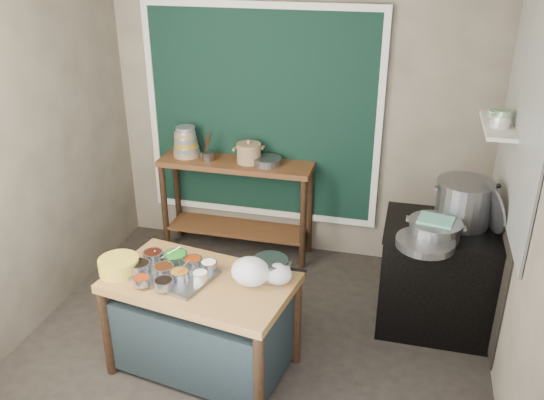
% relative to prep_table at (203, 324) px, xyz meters
% --- Properties ---
extents(floor, '(3.50, 3.00, 0.02)m').
position_rel_prep_table_xyz_m(floor, '(0.27, 0.41, -0.39)').
color(floor, '#2D2722').
rests_on(floor, ground).
extents(back_wall, '(3.50, 0.02, 2.80)m').
position_rel_prep_table_xyz_m(back_wall, '(0.27, 1.92, 1.02)').
color(back_wall, gray).
rests_on(back_wall, floor).
extents(left_wall, '(0.02, 3.00, 2.80)m').
position_rel_prep_table_xyz_m(left_wall, '(-1.49, 0.41, 1.02)').
color(left_wall, gray).
rests_on(left_wall, floor).
extents(right_wall, '(0.02, 3.00, 2.80)m').
position_rel_prep_table_xyz_m(right_wall, '(2.03, 0.41, 1.02)').
color(right_wall, gray).
rests_on(right_wall, floor).
extents(curtain_panel, '(2.10, 0.02, 1.90)m').
position_rel_prep_table_xyz_m(curtain_panel, '(-0.08, 1.88, 0.98)').
color(curtain_panel, black).
rests_on(curtain_panel, back_wall).
extents(curtain_frame, '(2.22, 0.03, 2.02)m').
position_rel_prep_table_xyz_m(curtain_frame, '(-0.08, 1.87, 0.98)').
color(curtain_frame, beige).
rests_on(curtain_frame, back_wall).
extents(tile_panel, '(0.02, 1.70, 1.70)m').
position_rel_prep_table_xyz_m(tile_panel, '(2.01, 0.96, 1.48)').
color(tile_panel, '#B2B2AA').
rests_on(tile_panel, right_wall).
extents(soot_patch, '(0.01, 1.30, 1.30)m').
position_rel_prep_table_xyz_m(soot_patch, '(2.01, 1.06, 0.32)').
color(soot_patch, black).
rests_on(soot_patch, right_wall).
extents(wall_shelf, '(0.22, 0.70, 0.03)m').
position_rel_prep_table_xyz_m(wall_shelf, '(1.90, 1.26, 1.23)').
color(wall_shelf, beige).
rests_on(wall_shelf, right_wall).
extents(prep_table, '(1.35, 0.91, 0.75)m').
position_rel_prep_table_xyz_m(prep_table, '(0.00, 0.00, 0.00)').
color(prep_table, olive).
rests_on(prep_table, floor).
extents(back_counter, '(1.45, 0.40, 0.95)m').
position_rel_prep_table_xyz_m(back_counter, '(-0.28, 1.69, 0.10)').
color(back_counter, brown).
rests_on(back_counter, floor).
extents(stove_block, '(0.90, 0.68, 0.85)m').
position_rel_prep_table_xyz_m(stove_block, '(1.62, 0.96, 0.05)').
color(stove_block, black).
rests_on(stove_block, floor).
extents(stove_top, '(0.92, 0.69, 0.03)m').
position_rel_prep_table_xyz_m(stove_top, '(1.62, 0.96, 0.49)').
color(stove_top, black).
rests_on(stove_top, stove_block).
extents(condiment_tray, '(0.64, 0.53, 0.02)m').
position_rel_prep_table_xyz_m(condiment_tray, '(-0.20, -0.00, 0.39)').
color(condiment_tray, gray).
rests_on(condiment_tray, prep_table).
extents(condiment_bowls, '(0.59, 0.47, 0.07)m').
position_rel_prep_table_xyz_m(condiment_bowls, '(-0.22, 0.01, 0.43)').
color(condiment_bowls, gray).
rests_on(condiment_bowls, condiment_tray).
extents(yellow_basin, '(0.36, 0.36, 0.11)m').
position_rel_prep_table_xyz_m(yellow_basin, '(-0.57, -0.05, 0.43)').
color(yellow_basin, gold).
rests_on(yellow_basin, prep_table).
extents(saucepan, '(0.25, 0.25, 0.14)m').
position_rel_prep_table_xyz_m(saucepan, '(0.45, 0.15, 0.44)').
color(saucepan, gray).
rests_on(saucepan, prep_table).
extents(plastic_bag_a, '(0.28, 0.25, 0.20)m').
position_rel_prep_table_xyz_m(plastic_bag_a, '(0.35, 0.03, 0.47)').
color(plastic_bag_a, white).
rests_on(plastic_bag_a, prep_table).
extents(plastic_bag_b, '(0.24, 0.23, 0.14)m').
position_rel_prep_table_xyz_m(plastic_bag_b, '(0.52, 0.08, 0.45)').
color(plastic_bag_b, white).
rests_on(plastic_bag_b, prep_table).
extents(bowl_stack, '(0.26, 0.26, 0.29)m').
position_rel_prep_table_xyz_m(bowl_stack, '(-0.78, 1.72, 0.70)').
color(bowl_stack, tan).
rests_on(bowl_stack, back_counter).
extents(utensil_cup, '(0.14, 0.14, 0.08)m').
position_rel_prep_table_xyz_m(utensil_cup, '(-0.54, 1.67, 0.62)').
color(utensil_cup, gray).
rests_on(utensil_cup, back_counter).
extents(ceramic_crock, '(0.32, 0.32, 0.16)m').
position_rel_prep_table_xyz_m(ceramic_crock, '(-0.15, 1.70, 0.66)').
color(ceramic_crock, '#88674A').
rests_on(ceramic_crock, back_counter).
extents(wide_bowl, '(0.32, 0.32, 0.07)m').
position_rel_prep_table_xyz_m(wide_bowl, '(0.03, 1.69, 0.61)').
color(wide_bowl, gray).
rests_on(wide_bowl, back_counter).
extents(stock_pot, '(0.53, 0.53, 0.34)m').
position_rel_prep_table_xyz_m(stock_pot, '(1.72, 1.04, 0.68)').
color(stock_pot, gray).
rests_on(stock_pot, stove_top).
extents(pot_lid, '(0.23, 0.39, 0.38)m').
position_rel_prep_table_xyz_m(pot_lid, '(1.91, 0.96, 0.69)').
color(pot_lid, gray).
rests_on(pot_lid, stove_top).
extents(steamer, '(0.45, 0.45, 0.13)m').
position_rel_prep_table_xyz_m(steamer, '(1.52, 0.76, 0.57)').
color(steamer, gray).
rests_on(steamer, stove_top).
extents(green_cloth, '(0.28, 0.23, 0.02)m').
position_rel_prep_table_xyz_m(green_cloth, '(1.52, 0.76, 0.64)').
color(green_cloth, '#5DA792').
rests_on(green_cloth, steamer).
extents(shallow_pan, '(0.45, 0.45, 0.05)m').
position_rel_prep_table_xyz_m(shallow_pan, '(1.46, 0.61, 0.53)').
color(shallow_pan, gray).
rests_on(shallow_pan, stove_top).
extents(shelf_bowl_stack, '(0.15, 0.15, 0.12)m').
position_rel_prep_table_xyz_m(shelf_bowl_stack, '(1.90, 1.19, 1.30)').
color(shelf_bowl_stack, silver).
rests_on(shelf_bowl_stack, wall_shelf).
extents(shelf_bowl_green, '(0.16, 0.16, 0.05)m').
position_rel_prep_table_xyz_m(shelf_bowl_green, '(1.90, 1.44, 1.26)').
color(shelf_bowl_green, gray).
rests_on(shelf_bowl_green, wall_shelf).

